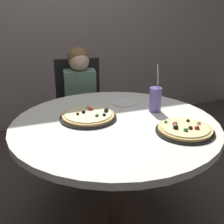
# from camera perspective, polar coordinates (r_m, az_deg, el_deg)

# --- Properties ---
(ground_plane) EXTENTS (8.00, 8.00, 0.00)m
(ground_plane) POSITION_cam_1_polar(r_m,az_deg,el_deg) (2.19, 0.49, -20.40)
(ground_plane) COLOR #4C4238
(dining_table) EXTENTS (1.25, 1.25, 0.75)m
(dining_table) POSITION_cam_1_polar(r_m,az_deg,el_deg) (1.82, 0.55, -4.75)
(dining_table) COLOR silver
(dining_table) RESTS_ON ground_plane
(chair_wooden) EXTENTS (0.46, 0.46, 0.95)m
(chair_wooden) POSITION_cam_1_polar(r_m,az_deg,el_deg) (2.70, -6.32, 1.04)
(chair_wooden) COLOR black
(chair_wooden) RESTS_ON ground_plane
(diner_child) EXTENTS (0.31, 0.43, 1.08)m
(diner_child) POSITION_cam_1_polar(r_m,az_deg,el_deg) (2.55, -5.81, -1.31)
(diner_child) COLOR #3F4766
(diner_child) RESTS_ON ground_plane
(pizza_veggie) EXTENTS (0.33, 0.33, 0.05)m
(pizza_veggie) POSITION_cam_1_polar(r_m,az_deg,el_deg) (1.70, 13.89, -3.32)
(pizza_veggie) COLOR black
(pizza_veggie) RESTS_ON dining_table
(pizza_cheese) EXTENTS (0.35, 0.35, 0.05)m
(pizza_cheese) POSITION_cam_1_polar(r_m,az_deg,el_deg) (1.84, -4.56, -0.77)
(pizza_cheese) COLOR black
(pizza_cheese) RESTS_ON dining_table
(soda_cup) EXTENTS (0.08, 0.08, 0.31)m
(soda_cup) POSITION_cam_1_polar(r_m,az_deg,el_deg) (1.96, 8.36, 2.42)
(soda_cup) COLOR #6659A5
(soda_cup) RESTS_ON dining_table
(plate_small) EXTENTS (0.18, 0.18, 0.01)m
(plate_small) POSITION_cam_1_polar(r_m,az_deg,el_deg) (2.11, 2.39, 1.82)
(plate_small) COLOR white
(plate_small) RESTS_ON dining_table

